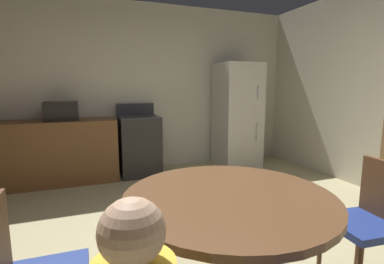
{
  "coord_description": "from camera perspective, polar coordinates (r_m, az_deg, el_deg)",
  "views": [
    {
      "loc": [
        -0.84,
        -1.86,
        1.36
      ],
      "look_at": [
        0.17,
        0.86,
        0.9
      ],
      "focal_mm": 26.62,
      "sensor_mm": 36.0,
      "label": 1
    }
  ],
  "objects": [
    {
      "name": "ground_plane",
      "position": [
        2.45,
        3.7,
        -24.74
      ],
      "size": [
        14.0,
        14.0,
        0.0
      ],
      "primitive_type": "plane",
      "color": "tan"
    },
    {
      "name": "wall_back",
      "position": [
        4.85,
        -10.48,
        8.69
      ],
      "size": [
        5.61,
        0.12,
        2.7
      ],
      "primitive_type": "cube",
      "color": "silver",
      "rests_on": "ground"
    },
    {
      "name": "kitchen_counter",
      "position": [
        4.51,
        -28.03,
        -3.73
      ],
      "size": [
        2.06,
        0.6,
        0.9
      ],
      "primitive_type": "cube",
      "color": "brown",
      "rests_on": "ground"
    },
    {
      "name": "oven_range",
      "position": [
        4.53,
        -10.51,
        -2.56
      ],
      "size": [
        0.6,
        0.6,
        1.1
      ],
      "color": "#2D2B28",
      "rests_on": "ground"
    },
    {
      "name": "refrigerator",
      "position": [
        4.99,
        9.04,
        3.32
      ],
      "size": [
        0.68,
        0.68,
        1.76
      ],
      "color": "silver",
      "rests_on": "ground"
    },
    {
      "name": "microwave",
      "position": [
        4.4,
        -24.72,
        3.85
      ],
      "size": [
        0.44,
        0.32,
        0.26
      ],
      "primitive_type": "cube",
      "color": "black",
      "rests_on": "kitchen_counter"
    },
    {
      "name": "dining_table",
      "position": [
        1.72,
        7.23,
        -17.18
      ],
      "size": [
        1.19,
        1.19,
        0.76
      ],
      "color": "brown",
      "rests_on": "ground"
    },
    {
      "name": "chair_east",
      "position": [
        2.32,
        32.14,
        -14.12
      ],
      "size": [
        0.44,
        0.44,
        0.87
      ],
      "rotation": [
        0.0,
        0.0,
        3.05
      ],
      "color": "brown",
      "rests_on": "ground"
    }
  ]
}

